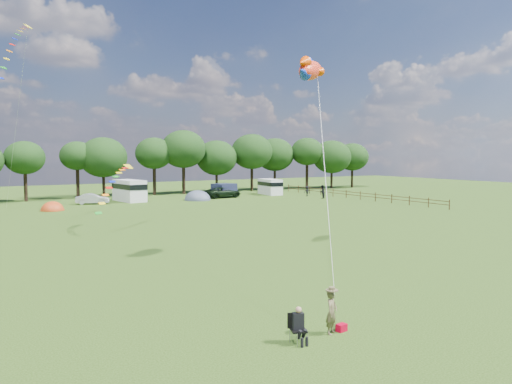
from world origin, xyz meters
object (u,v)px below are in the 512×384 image
walker_b (307,191)px  camp_chair (298,321)px  car_d (223,193)px  tent_orange (53,210)px  campervan_c (129,190)px  tent_greyblue (198,200)px  walker_a (322,192)px  kite_flyer (332,312)px  car_b (92,199)px  fish_kite (309,70)px  campervan_d (270,186)px

walker_b → camp_chair: bearing=57.5°
car_d → tent_orange: size_ratio=1.96×
campervan_c → tent_greyblue: 9.40m
walker_a → kite_flyer: bearing=23.5°
kite_flyer → campervan_c: bearing=52.4°
car_b → fish_kite: 41.98m
car_d → kite_flyer: size_ratio=3.59×
campervan_c → walker_b: bearing=-111.0°
walker_a → car_b: bearing=-44.6°
car_d → campervan_d: size_ratio=1.09×
campervan_c → tent_orange: size_ratio=2.15×
car_b → campervan_d: size_ratio=0.74×
tent_greyblue → camp_chair: (-18.64, -50.38, 0.75)m
car_b → campervan_d: 27.88m
kite_flyer → fish_kite: 17.80m
tent_orange → walker_a: 36.28m
walker_a → walker_b: bearing=-125.3°
campervan_d → tent_orange: (-33.44, -6.28, -1.30)m
car_d → walker_a: (11.84, -8.52, 0.20)m
campervan_c → camp_chair: bearing=161.4°
car_b → kite_flyer: 52.11m
campervan_d → walker_b: size_ratio=3.37×
car_b → campervan_c: 5.56m
camp_chair → tent_orange: bearing=111.8°
campervan_c → kite_flyer: bearing=163.0°
camp_chair → walker_a: (35.17, 43.38, 0.21)m
car_b → campervan_d: bearing=-69.6°
car_d → tent_greyblue: bearing=101.8°
tent_greyblue → camp_chair: 53.72m
car_d → fish_kite: 43.84m
tent_orange → fish_kite: size_ratio=0.86×
tent_orange → tent_greyblue: size_ratio=0.72×
car_b → campervan_d: (27.85, 1.20, 0.64)m
car_b → tent_orange: 7.59m
tent_greyblue → walker_a: walker_a is taller
campervan_d → tent_greyblue: 14.26m
car_b → kite_flyer: bearing=-165.5°
campervan_c → tent_orange: (-10.87, -6.59, -1.55)m
campervan_c → tent_orange: campervan_c is taller
tent_orange → kite_flyer: kite_flyer is taller
tent_orange → walker_a: walker_a is taller
car_b → camp_chair: 52.33m
fish_kite → tent_orange: bearing=72.5°
camp_chair → walker_b: size_ratio=0.83×
car_d → campervan_d: (9.19, 1.42, 0.55)m
camp_chair → walker_a: bearing=71.7°
walker_a → walker_b: 4.40m
car_b → tent_greyblue: size_ratio=0.95×
car_b → campervan_d: campervan_d is taller
campervan_c → camp_chair: campervan_c is taller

